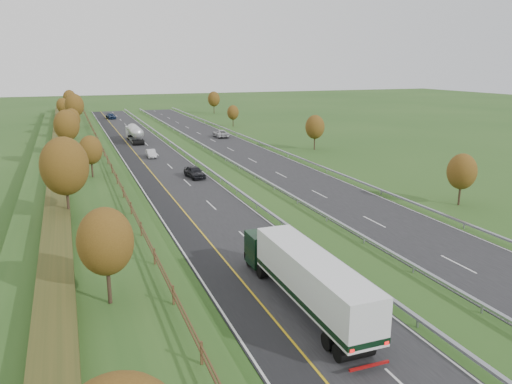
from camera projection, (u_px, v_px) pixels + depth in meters
ground at (218, 168)px, 77.80m from camera, size 400.00×400.00×0.00m
near_carriageway at (161, 166)px, 79.58m from camera, size 10.50×200.00×0.04m
far_carriageway at (257, 159)px, 85.25m from camera, size 10.50×200.00×0.04m
hard_shoulder at (137, 167)px, 78.29m from camera, size 3.00×200.00×0.04m
lane_markings at (200, 163)px, 81.66m from camera, size 26.75×200.00×0.01m
embankment_left at (74, 165)px, 74.86m from camera, size 12.00×200.00×2.00m
hedge_left at (59, 156)px, 73.79m from camera, size 2.20×180.00×1.10m
fence_left at (104, 153)px, 75.60m from camera, size 0.12×189.06×1.20m
median_barrier_near at (195, 160)px, 81.39m from camera, size 0.32×200.00×0.71m
median_barrier_far at (225, 158)px, 83.14m from camera, size 0.32×200.00×0.71m
outer_barrier_far at (288, 153)px, 87.09m from camera, size 0.32×200.00×0.71m
trees_left at (74, 132)px, 70.59m from camera, size 6.64×164.30×7.66m
trees_far at (266, 115)px, 115.21m from camera, size 8.45×118.60×7.12m
box_lorry at (305, 276)px, 32.60m from camera, size 2.58×16.28×4.06m
road_tanker at (135, 133)px, 103.45m from camera, size 2.40×11.22×3.46m
car_dark_near at (195, 172)px, 70.93m from camera, size 2.50×5.05×1.65m
car_silver_mid at (151, 153)px, 86.40m from camera, size 1.49×4.17×1.37m
car_small_far at (111, 116)px, 146.87m from camera, size 2.88×5.61×1.56m
car_oncoming at (221, 133)px, 110.09m from camera, size 2.92×5.93×1.62m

